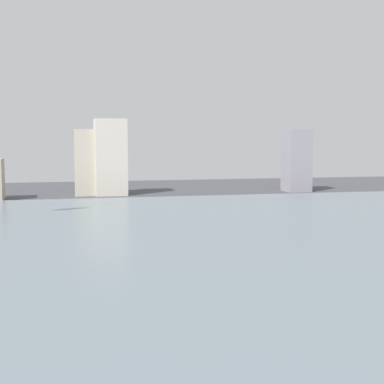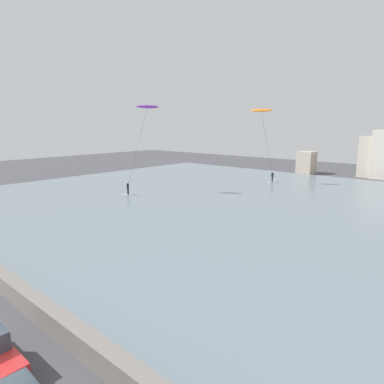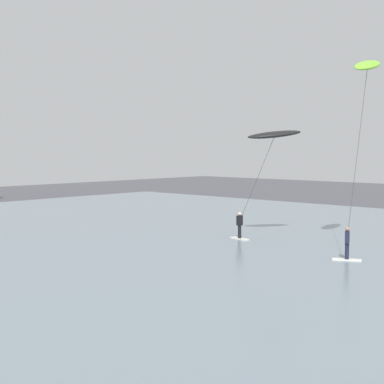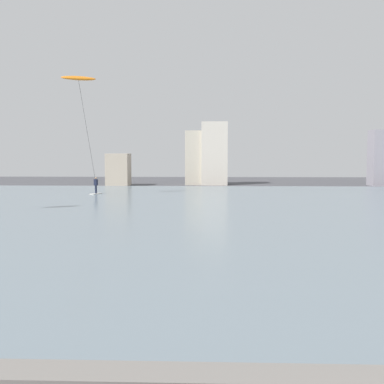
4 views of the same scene
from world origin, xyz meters
name	(u,v)px [view 3 (image 3 of 4)]	position (x,y,z in m)	size (l,w,h in m)	color
kitesurfer_lime	(365,84)	(20.02, 15.74, 8.99)	(5.28, 2.08, 10.53)	silver
kitesurfer_black	(271,143)	(20.27, 21.85, 5.93)	(3.48, 3.64, 6.76)	silver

